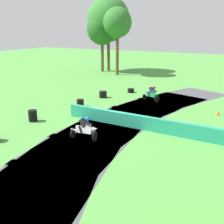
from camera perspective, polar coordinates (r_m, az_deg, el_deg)
name	(u,v)px	position (r m, az deg, el deg)	size (l,w,h in m)	color
ground_plane	(114,124)	(19.02, 0.33, -2.42)	(120.00, 120.00, 0.00)	#4C933D
track_asphalt	(125,126)	(18.64, 2.60, -2.84)	(8.41, 29.69, 0.01)	#47474C
safety_barrier	(191,131)	(17.01, 15.97, -3.85)	(0.30, 17.68, 0.90)	#239375
motorcycle_lead_green	(152,94)	(25.09, 8.23, 3.69)	(1.72, 1.18, 1.43)	black
motorcycle_chase_white	(85,129)	(16.30, -5.48, -3.43)	(1.67, 0.94, 1.43)	black
tire_stack_near	(131,91)	(28.40, 3.88, 4.42)	(0.67, 0.67, 0.40)	black
tire_stack_mid_a	(103,94)	(26.20, -1.87, 3.62)	(0.71, 0.71, 0.60)	black
tire_stack_mid_b	(80,103)	(23.32, -6.53, 1.87)	(0.59, 0.59, 0.60)	black
tire_stack_far	(33,116)	(20.21, -15.96, -0.74)	(0.60, 0.60, 0.80)	black
traffic_cone	(218,112)	(22.33, 20.90, -0.04)	(0.28, 0.28, 0.44)	orange
tree_far_left	(108,19)	(43.01, -0.75, 18.51)	(6.23, 6.23, 10.86)	brown
tree_far_right	(102,29)	(42.28, -2.05, 16.68)	(4.48, 4.48, 8.59)	brown
tree_mid_rise	(117,23)	(39.00, 1.12, 17.81)	(3.83, 3.83, 9.05)	brown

